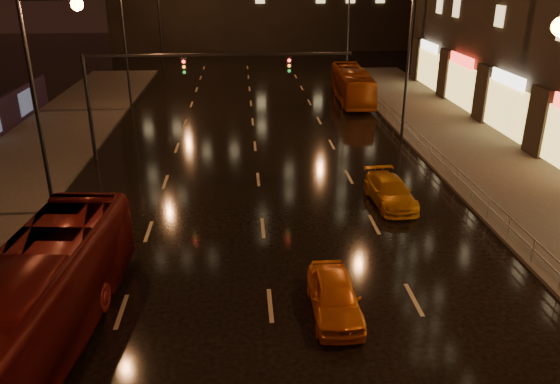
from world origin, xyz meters
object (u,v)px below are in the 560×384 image
bus_red (31,308)px  bus_curb (352,85)px  taxi_far (390,192)px  taxi_near (335,296)px

bus_red → bus_curb: bearing=69.5°
bus_curb → taxi_far: bus_curb is taller
bus_red → taxi_near: size_ratio=2.97×
taxi_near → taxi_far: 9.79m
bus_red → taxi_near: bus_red is taller
bus_red → bus_curb: 35.78m
bus_red → taxi_near: bearing=14.2°
bus_curb → taxi_near: bus_curb is taller
bus_red → bus_curb: (15.66, 32.17, -0.20)m
bus_curb → taxi_near: bearing=-99.8°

